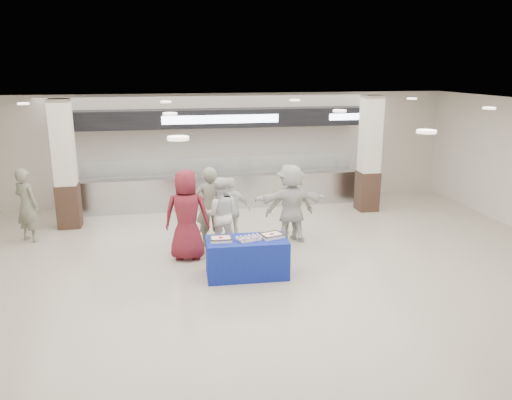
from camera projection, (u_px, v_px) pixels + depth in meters
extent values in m
plane|color=beige|center=(257.00, 281.00, 9.46)|extent=(14.00, 14.00, 0.00)
cube|color=#BABCC2|center=(221.00, 191.00, 14.46)|extent=(8.00, 0.80, 0.90)
cube|color=#BABCC2|center=(221.00, 175.00, 14.34)|extent=(8.00, 0.85, 0.04)
cube|color=white|center=(222.00, 166.00, 13.97)|extent=(7.60, 0.02, 0.50)
cube|color=black|center=(219.00, 118.00, 13.91)|extent=(8.40, 0.70, 0.50)
cube|color=white|center=(221.00, 119.00, 13.57)|extent=(3.20, 0.03, 0.22)
cube|color=white|center=(353.00, 117.00, 14.29)|extent=(1.40, 0.03, 0.18)
cube|color=#331F17|center=(69.00, 206.00, 12.54)|extent=(0.55, 0.55, 1.10)
cube|color=silver|center=(63.00, 143.00, 12.13)|extent=(0.50, 0.50, 2.10)
cube|color=#331F17|center=(367.00, 191.00, 14.04)|extent=(0.55, 0.55, 1.10)
cube|color=silver|center=(370.00, 134.00, 13.63)|extent=(0.50, 0.50, 2.10)
cube|color=#162997|center=(247.00, 258.00, 9.61)|extent=(1.58, 0.85, 0.75)
cube|color=white|center=(221.00, 239.00, 9.41)|extent=(0.41, 0.33, 0.06)
cube|color=#402812|center=(221.00, 237.00, 9.40)|extent=(0.41, 0.33, 0.02)
cylinder|color=red|center=(221.00, 238.00, 9.40)|extent=(0.09, 0.09, 0.01)
cube|color=white|center=(272.00, 236.00, 9.61)|extent=(0.48, 0.42, 0.06)
cube|color=#402812|center=(272.00, 234.00, 9.60)|extent=(0.48, 0.42, 0.02)
cylinder|color=red|center=(272.00, 234.00, 9.60)|extent=(0.11, 0.11, 0.01)
cube|color=#BCBCC1|center=(249.00, 239.00, 9.48)|extent=(0.49, 0.41, 0.02)
imported|color=maroon|center=(187.00, 215.00, 10.35)|extent=(1.03, 0.76, 1.92)
imported|color=slate|center=(210.00, 207.00, 11.14)|extent=(0.69, 0.48, 1.81)
imported|color=white|center=(221.00, 214.00, 10.86)|extent=(0.88, 0.73, 1.65)
imported|color=white|center=(232.00, 210.00, 11.36)|extent=(0.94, 0.50, 1.53)
imported|color=slate|center=(290.00, 202.00, 11.58)|extent=(1.18, 0.71, 1.77)
imported|color=silver|center=(292.00, 203.00, 11.43)|extent=(1.72, 0.67, 1.81)
imported|color=slate|center=(27.00, 205.00, 11.45)|extent=(0.75, 0.70, 1.73)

